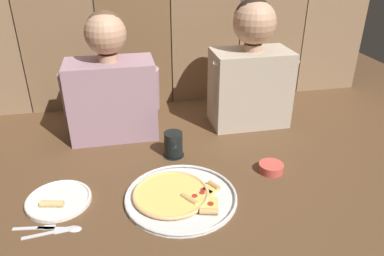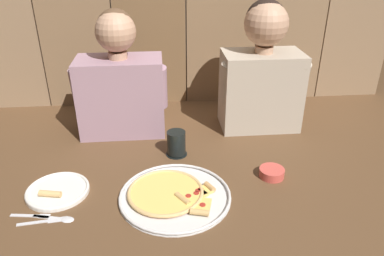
% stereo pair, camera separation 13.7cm
% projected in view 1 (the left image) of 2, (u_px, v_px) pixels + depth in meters
% --- Properties ---
extents(ground_plane, '(3.20, 3.20, 0.00)m').
position_uv_depth(ground_plane, '(206.00, 182.00, 1.37)').
color(ground_plane, brown).
extents(pizza_tray, '(0.39, 0.39, 0.03)m').
position_uv_depth(pizza_tray, '(178.00, 196.00, 1.29)').
color(pizza_tray, silver).
rests_on(pizza_tray, ground).
extents(dinner_plate, '(0.22, 0.22, 0.03)m').
position_uv_depth(dinner_plate, '(58.00, 200.00, 1.27)').
color(dinner_plate, white).
rests_on(dinner_plate, ground).
extents(drinking_glass, '(0.09, 0.09, 0.10)m').
position_uv_depth(drinking_glass, '(173.00, 144.00, 1.52)').
color(drinking_glass, black).
rests_on(drinking_glass, ground).
extents(dipping_bowl, '(0.10, 0.10, 0.03)m').
position_uv_depth(dipping_bowl, '(271.00, 167.00, 1.43)').
color(dipping_bowl, '#CC4C42').
rests_on(dipping_bowl, ground).
extents(table_fork, '(0.13, 0.03, 0.01)m').
position_uv_depth(table_fork, '(36.00, 228.00, 1.15)').
color(table_fork, silver).
rests_on(table_fork, ground).
extents(table_knife, '(0.16, 0.03, 0.01)m').
position_uv_depth(table_knife, '(49.00, 233.00, 1.14)').
color(table_knife, silver).
rests_on(table_knife, ground).
extents(table_spoon, '(0.14, 0.05, 0.01)m').
position_uv_depth(table_spoon, '(67.00, 228.00, 1.15)').
color(table_spoon, silver).
rests_on(table_spoon, ground).
extents(diner_left, '(0.41, 0.20, 0.55)m').
position_uv_depth(diner_left, '(111.00, 84.00, 1.60)').
color(diner_left, gray).
rests_on(diner_left, ground).
extents(diner_right, '(0.39, 0.21, 0.58)m').
position_uv_depth(diner_right, '(251.00, 69.00, 1.70)').
color(diner_right, '#B2A38E').
rests_on(diner_right, ground).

